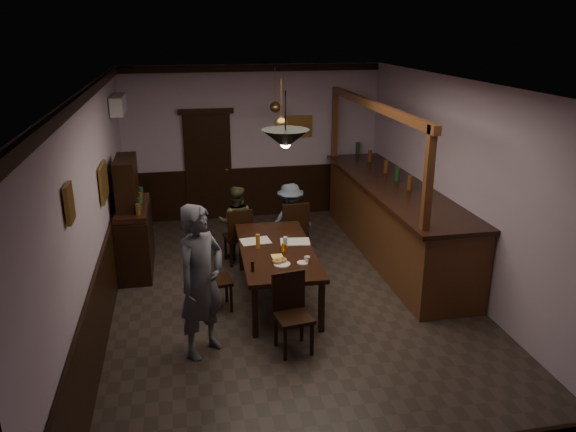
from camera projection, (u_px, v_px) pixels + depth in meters
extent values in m
cube|color=#2D2621|center=(294.00, 306.00, 7.80)|extent=(5.00, 8.00, 0.01)
cube|color=white|center=(295.00, 86.00, 6.82)|extent=(5.00, 8.00, 0.01)
cube|color=#B59DB6|center=(253.00, 143.00, 11.02)|extent=(5.00, 0.01, 3.00)
cube|color=#B59DB6|center=(422.00, 388.00, 3.60)|extent=(5.00, 0.01, 3.00)
cube|color=#B59DB6|center=(95.00, 215.00, 6.85)|extent=(0.01, 8.00, 3.00)
cube|color=#B59DB6|center=(471.00, 193.00, 7.77)|extent=(0.01, 8.00, 3.00)
cube|color=black|center=(277.00, 251.00, 7.81)|extent=(1.07, 2.23, 0.06)
cube|color=black|center=(255.00, 312.00, 6.92)|extent=(0.07, 0.07, 0.69)
cube|color=black|center=(321.00, 307.00, 7.05)|extent=(0.07, 0.07, 0.69)
cube|color=black|center=(241.00, 250.00, 8.83)|extent=(0.07, 0.07, 0.69)
cube|color=black|center=(294.00, 247.00, 8.95)|extent=(0.07, 0.07, 0.69)
cube|color=black|center=(238.00, 237.00, 9.10)|extent=(0.47, 0.47, 0.05)
cube|color=black|center=(240.00, 225.00, 8.85)|extent=(0.41, 0.11, 0.49)
cube|color=black|center=(245.00, 245.00, 9.37)|extent=(0.04, 0.04, 0.42)
cube|color=black|center=(226.00, 248.00, 9.26)|extent=(0.04, 0.04, 0.42)
cube|color=black|center=(251.00, 252.00, 9.08)|extent=(0.04, 0.04, 0.42)
cube|color=black|center=(231.00, 255.00, 8.97)|extent=(0.04, 0.04, 0.42)
cube|color=black|center=(292.00, 232.00, 9.22)|extent=(0.48, 0.48, 0.05)
cube|color=black|center=(296.00, 219.00, 8.95)|extent=(0.44, 0.08, 0.52)
cube|color=black|center=(299.00, 241.00, 9.51)|extent=(0.04, 0.04, 0.45)
cube|color=black|center=(279.00, 243.00, 9.42)|extent=(0.04, 0.04, 0.45)
cube|color=black|center=(306.00, 249.00, 9.19)|extent=(0.04, 0.04, 0.45)
cube|color=black|center=(285.00, 251.00, 9.10)|extent=(0.04, 0.04, 0.45)
cube|color=black|center=(294.00, 318.00, 6.60)|extent=(0.47, 0.47, 0.05)
cube|color=black|center=(288.00, 291.00, 6.68)|extent=(0.41, 0.10, 0.49)
cube|color=black|center=(285.00, 344.00, 6.47)|extent=(0.04, 0.04, 0.42)
cube|color=black|center=(312.00, 339.00, 6.58)|extent=(0.04, 0.04, 0.42)
cube|color=black|center=(276.00, 330.00, 6.77)|extent=(0.04, 0.04, 0.42)
cube|color=black|center=(302.00, 326.00, 6.88)|extent=(0.04, 0.04, 0.42)
cube|color=black|center=(217.00, 281.00, 7.60)|extent=(0.43, 0.43, 0.05)
cube|color=black|center=(203.00, 266.00, 7.47)|extent=(0.08, 0.39, 0.46)
cube|color=black|center=(231.00, 299.00, 7.57)|extent=(0.04, 0.04, 0.40)
cube|color=black|center=(227.00, 289.00, 7.85)|extent=(0.04, 0.04, 0.40)
cube|color=black|center=(208.00, 302.00, 7.48)|extent=(0.04, 0.04, 0.40)
cube|color=black|center=(204.00, 292.00, 7.77)|extent=(0.04, 0.04, 0.40)
imported|color=#4E4E59|center=(201.00, 281.00, 6.42)|extent=(0.79, 0.78, 1.84)
imported|color=#414428|center=(236.00, 222.00, 9.23)|extent=(0.69, 0.59, 1.23)
imported|color=slate|center=(290.00, 220.00, 9.36)|extent=(0.88, 0.62, 1.24)
cube|color=silver|center=(255.00, 241.00, 8.07)|extent=(0.45, 0.34, 0.01)
cube|color=silver|center=(295.00, 242.00, 8.04)|extent=(0.46, 0.36, 0.01)
cube|color=#FFE45D|center=(277.00, 256.00, 7.55)|extent=(0.15, 0.15, 0.00)
cylinder|color=white|center=(303.00, 263.00, 7.33)|extent=(0.15, 0.15, 0.01)
imported|color=white|center=(307.00, 259.00, 7.34)|extent=(0.08, 0.08, 0.07)
cylinder|color=white|center=(282.00, 264.00, 7.28)|extent=(0.22, 0.22, 0.01)
torus|color=#C68C47|center=(277.00, 261.00, 7.31)|extent=(0.13, 0.13, 0.04)
torus|color=#C68C47|center=(282.00, 260.00, 7.35)|extent=(0.13, 0.13, 0.04)
cylinder|color=orange|center=(284.00, 248.00, 7.67)|extent=(0.07, 0.07, 0.12)
cylinder|color=#BF721E|center=(258.00, 241.00, 7.80)|extent=(0.06, 0.06, 0.20)
cylinder|color=silver|center=(285.00, 242.00, 7.84)|extent=(0.06, 0.06, 0.15)
cylinder|color=black|center=(253.00, 266.00, 7.06)|extent=(0.04, 0.04, 0.14)
cube|color=black|center=(135.00, 240.00, 8.81)|extent=(0.49, 1.37, 0.98)
cube|color=black|center=(132.00, 208.00, 8.63)|extent=(0.47, 1.33, 0.08)
cube|color=black|center=(127.00, 183.00, 8.50)|extent=(0.29, 0.88, 0.79)
cube|color=#512E15|center=(394.00, 222.00, 9.35)|extent=(0.96, 4.50, 1.18)
cube|color=black|center=(395.00, 187.00, 9.15)|extent=(1.07, 4.60, 0.06)
cube|color=#512E15|center=(375.00, 106.00, 8.64)|extent=(0.10, 4.39, 0.12)
cube|color=#512E15|center=(431.00, 182.00, 6.87)|extent=(0.10, 0.10, 1.39)
cube|color=#512E15|center=(336.00, 124.00, 10.84)|extent=(0.10, 0.10, 1.39)
cube|color=black|center=(208.00, 168.00, 10.96)|extent=(0.90, 0.06, 2.10)
cube|color=white|center=(118.00, 105.00, 9.26)|extent=(0.20, 0.85, 0.30)
cube|color=olive|center=(69.00, 203.00, 5.16)|extent=(0.04, 0.28, 0.36)
cube|color=olive|center=(104.00, 182.00, 7.54)|extent=(0.04, 0.62, 0.48)
cube|color=olive|center=(298.00, 126.00, 11.05)|extent=(0.55, 0.04, 0.42)
cylinder|color=black|center=(285.00, 115.00, 6.42)|extent=(0.02, 0.02, 0.55)
cone|color=black|center=(285.00, 139.00, 6.51)|extent=(0.56, 0.56, 0.22)
sphere|color=#FFD88C|center=(285.00, 143.00, 6.52)|extent=(0.12, 0.12, 0.12)
cylinder|color=#BF8C3F|center=(281.00, 99.00, 8.33)|extent=(0.02, 0.02, 0.70)
cone|color=#BF8C3F|center=(281.00, 123.00, 8.45)|extent=(0.20, 0.20, 0.22)
sphere|color=#FFD88C|center=(281.00, 126.00, 8.46)|extent=(0.12, 0.12, 0.12)
cylinder|color=#BF8C3F|center=(275.00, 87.00, 9.92)|extent=(0.02, 0.02, 0.70)
cone|color=#BF8C3F|center=(275.00, 107.00, 10.04)|extent=(0.20, 0.20, 0.22)
sphere|color=#FFD88C|center=(275.00, 110.00, 10.05)|extent=(0.12, 0.12, 0.12)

